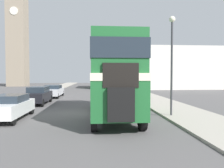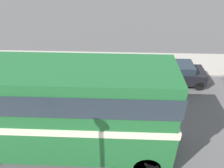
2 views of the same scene
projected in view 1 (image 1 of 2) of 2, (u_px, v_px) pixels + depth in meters
The scene contains 11 objects.
ground_plane at pixel (81, 113), 14.52m from camera, with size 120.00×120.00×0.00m, color #565454.
sidewalk_right at pixel (179, 111), 15.04m from camera, with size 3.50×120.00×0.12m.
double_decker_bus at pixel (112, 73), 13.38m from camera, with size 2.48×9.44×4.49m.
bus_distant at pixel (98, 75), 44.28m from camera, with size 2.57×10.09×4.27m.
car_parked_near at pixel (9, 106), 12.42m from camera, with size 1.76×4.09×1.39m.
car_parked_mid at pixel (38, 95), 18.98m from camera, with size 1.68×4.17×1.51m.
car_parked_far at pixel (53, 91), 25.11m from camera, with size 1.83×4.68×1.38m.
pedestrian_walking at pixel (149, 90), 20.64m from camera, with size 0.34×0.34×1.70m.
street_lamp at pixel (172, 51), 12.88m from camera, with size 0.36×0.36×5.86m.
church_tower at pixel (17, 19), 50.83m from camera, with size 4.25×4.25×30.81m.
shop_building_block at pixel (178, 69), 42.12m from camera, with size 14.38×9.07×7.70m.
Camera 1 is at (0.97, -14.55, 2.49)m, focal length 35.00 mm.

